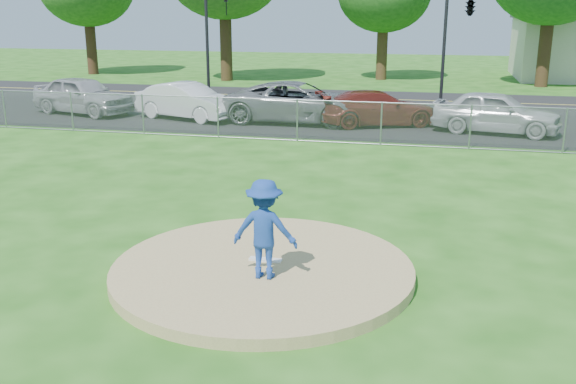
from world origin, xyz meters
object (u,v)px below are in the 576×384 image
(parked_car_darkred, at_px, (377,108))
(parked_car_white, at_px, (187,101))
(traffic_signal_left, at_px, (211,34))
(parked_car_gray, at_px, (298,102))
(pitcher, at_px, (265,229))
(parked_car_silver, at_px, (83,95))
(traffic_signal_center, at_px, (468,9))
(parked_car_pearl, at_px, (496,112))
(traffic_cone, at_px, (215,112))

(parked_car_darkred, bearing_deg, parked_car_white, 69.82)
(traffic_signal_left, distance_m, parked_car_white, 6.92)
(parked_car_gray, bearing_deg, parked_car_darkred, -89.34)
(pitcher, bearing_deg, parked_car_darkred, -91.74)
(parked_car_white, bearing_deg, parked_car_darkred, -69.74)
(parked_car_white, relative_size, parked_car_darkred, 0.96)
(parked_car_silver, bearing_deg, traffic_signal_center, -53.79)
(parked_car_silver, relative_size, parked_car_gray, 0.82)
(traffic_signal_left, distance_m, parked_car_silver, 7.71)
(parked_car_white, height_order, parked_car_gray, parked_car_gray)
(pitcher, distance_m, parked_car_darkred, 16.43)
(parked_car_gray, bearing_deg, parked_car_silver, 90.52)
(parked_car_white, bearing_deg, traffic_signal_left, 28.24)
(parked_car_white, bearing_deg, parked_car_gray, -68.54)
(traffic_signal_center, distance_m, parked_car_pearl, 7.81)
(traffic_signal_center, relative_size, parked_car_white, 1.19)
(pitcher, distance_m, parked_car_gray, 16.69)
(parked_car_silver, distance_m, parked_car_darkred, 13.31)
(traffic_signal_left, bearing_deg, parked_car_white, -80.22)
(parked_car_darkred, bearing_deg, traffic_cone, 71.15)
(pitcher, xyz_separation_m, parked_car_pearl, (4.90, 15.76, -0.24))
(traffic_cone, relative_size, parked_car_silver, 0.14)
(traffic_cone, distance_m, parked_car_gray, 3.61)
(parked_car_darkred, bearing_deg, parked_car_pearl, -120.19)
(traffic_signal_center, height_order, parked_car_silver, traffic_signal_center)
(traffic_cone, xyz_separation_m, parked_car_darkred, (6.87, 0.38, 0.35))
(traffic_cone, xyz_separation_m, parked_car_silver, (-6.45, 0.39, 0.49))
(traffic_cone, relative_size, parked_car_white, 0.15)
(parked_car_pearl, bearing_deg, parked_car_gray, 96.60)
(traffic_signal_left, height_order, parked_car_darkred, traffic_signal_left)
(parked_car_white, height_order, parked_car_pearl, parked_car_pearl)
(parked_car_silver, relative_size, parked_car_darkred, 1.01)
(traffic_signal_center, relative_size, parked_car_pearl, 1.18)
(pitcher, bearing_deg, traffic_signal_left, -68.99)
(traffic_signal_left, bearing_deg, parked_car_darkred, -33.29)
(traffic_signal_left, bearing_deg, parked_car_silver, -123.86)
(pitcher, xyz_separation_m, parked_car_white, (-7.85, 16.16, -0.27))
(parked_car_darkred, bearing_deg, parked_car_silver, 67.95)
(parked_car_darkred, bearing_deg, pitcher, 156.95)
(parked_car_silver, xyz_separation_m, parked_car_white, (5.15, -0.27, -0.07))
(traffic_signal_left, distance_m, parked_car_pearl, 15.60)
(traffic_signal_center, height_order, parked_car_gray, traffic_signal_center)
(parked_car_darkred, relative_size, parked_car_pearl, 1.03)
(traffic_signal_left, xyz_separation_m, parked_car_pearl, (13.84, -6.73, -2.54))
(traffic_signal_left, distance_m, pitcher, 24.31)
(traffic_cone, height_order, parked_car_silver, parked_car_silver)
(parked_car_white, height_order, parked_car_darkred, parked_car_white)
(parked_car_gray, bearing_deg, traffic_signal_center, -47.58)
(parked_car_silver, distance_m, parked_car_white, 5.16)
(traffic_signal_center, relative_size, traffic_cone, 7.84)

